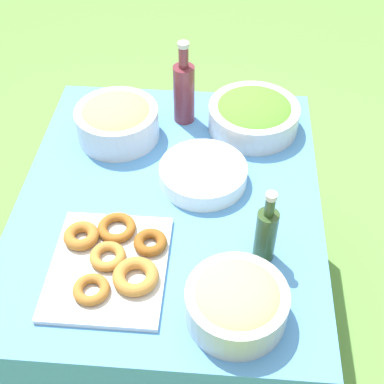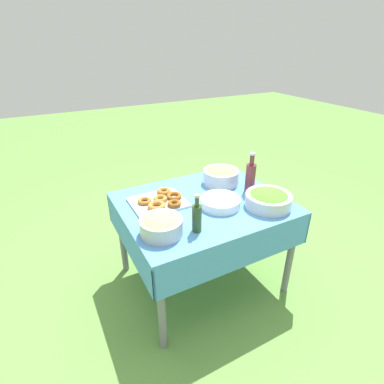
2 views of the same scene
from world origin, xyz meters
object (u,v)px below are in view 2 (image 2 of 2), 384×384
(wine_bottle, at_px, (250,176))
(olive_oil_bottle, at_px, (197,217))
(plate_stack, at_px, (220,202))
(donut_platter, at_px, (160,201))
(bread_bowl, at_px, (221,175))
(salad_bowl, at_px, (268,199))
(pasta_bowl, at_px, (161,225))

(wine_bottle, bearing_deg, olive_oil_bottle, -155.72)
(olive_oil_bottle, bearing_deg, plate_stack, 32.76)
(donut_platter, bearing_deg, bread_bowl, 8.27)
(salad_bowl, distance_m, donut_platter, 0.74)
(plate_stack, xyz_separation_m, wine_bottle, (0.32, 0.09, 0.09))
(olive_oil_bottle, bearing_deg, wine_bottle, 24.28)
(pasta_bowl, relative_size, wine_bottle, 0.84)
(pasta_bowl, distance_m, donut_platter, 0.36)
(plate_stack, distance_m, wine_bottle, 0.34)
(plate_stack, xyz_separation_m, olive_oil_bottle, (-0.29, -0.18, 0.07))
(donut_platter, height_order, bread_bowl, bread_bowl)
(plate_stack, bearing_deg, donut_platter, 147.36)
(pasta_bowl, bearing_deg, plate_stack, 13.05)
(wine_bottle, height_order, bread_bowl, wine_bottle)
(pasta_bowl, relative_size, olive_oil_bottle, 1.05)
(olive_oil_bottle, relative_size, wine_bottle, 0.80)
(plate_stack, bearing_deg, bread_bowl, 56.51)
(donut_platter, distance_m, olive_oil_bottle, 0.42)
(salad_bowl, distance_m, bread_bowl, 0.47)
(donut_platter, bearing_deg, pasta_bowl, -111.36)
(olive_oil_bottle, xyz_separation_m, bread_bowl, (0.49, 0.49, -0.03))
(salad_bowl, bearing_deg, plate_stack, 151.27)
(plate_stack, relative_size, bread_bowl, 0.98)
(donut_platter, height_order, olive_oil_bottle, olive_oil_bottle)
(pasta_bowl, distance_m, plate_stack, 0.50)
(salad_bowl, distance_m, olive_oil_bottle, 0.57)
(olive_oil_bottle, height_order, wine_bottle, wine_bottle)
(olive_oil_bottle, bearing_deg, salad_bowl, 2.73)
(plate_stack, relative_size, wine_bottle, 0.91)
(pasta_bowl, relative_size, donut_platter, 0.69)
(salad_bowl, xyz_separation_m, pasta_bowl, (-0.77, 0.04, 0.00))
(plate_stack, height_order, bread_bowl, bread_bowl)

